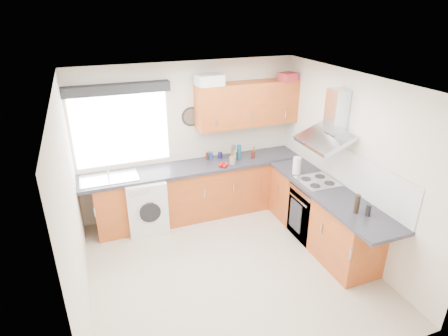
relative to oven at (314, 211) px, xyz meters
name	(u,v)px	position (x,y,z in m)	size (l,w,h in m)	color
ground_plane	(229,268)	(-1.50, -0.30, -0.42)	(3.60, 3.60, 0.00)	beige
ceiling	(230,84)	(-1.50, -0.30, 2.08)	(3.60, 3.60, 0.02)	white
wall_back	(189,140)	(-1.50, 1.50, 0.82)	(3.60, 0.02, 2.50)	silver
wall_front	(311,280)	(-1.50, -2.10, 0.82)	(3.60, 0.02, 2.50)	silver
wall_left	(73,214)	(-3.30, -0.30, 0.82)	(0.02, 3.60, 2.50)	silver
wall_right	(351,165)	(0.30, -0.30, 0.82)	(0.02, 3.60, 2.50)	silver
window	(121,129)	(-2.55, 1.49, 1.12)	(1.40, 0.02, 1.10)	silver
window_blind	(117,89)	(-2.55, 1.40, 1.76)	(1.50, 0.18, 0.14)	black
splashback	(336,162)	(0.29, 0.00, 0.75)	(0.01, 3.00, 0.54)	white
base_cab_back	(190,193)	(-1.60, 1.21, 0.01)	(3.00, 0.58, 0.86)	#A04519
base_cab_corner	(277,178)	(0.00, 1.20, 0.01)	(0.60, 0.60, 0.86)	#A04519
base_cab_right	(321,215)	(0.01, -0.15, 0.01)	(0.58, 2.10, 0.86)	#A04519
worktop_back	(195,167)	(-1.50, 1.20, 0.46)	(3.60, 0.62, 0.05)	#292831
worktop_right	(330,192)	(0.00, -0.30, 0.46)	(0.62, 2.42, 0.05)	#292831
sink	(109,176)	(-2.83, 1.20, 0.52)	(0.84, 0.46, 0.10)	silver
oven	(314,211)	(0.00, 0.00, 0.00)	(0.56, 0.58, 0.85)	black
hob_plate	(318,181)	(0.00, 0.00, 0.49)	(0.52, 0.52, 0.01)	silver
extractor_hood	(330,125)	(0.10, 0.00, 1.34)	(0.52, 0.78, 0.66)	silver
upper_cabinets	(247,104)	(-0.55, 1.32, 1.38)	(1.70, 0.35, 0.70)	#A04519
washing_machine	(147,203)	(-2.33, 1.10, 0.01)	(0.59, 0.57, 0.87)	silver
wall_clock	(192,117)	(-1.45, 1.48, 1.21)	(0.32, 0.32, 0.04)	black
casserole	(209,80)	(-1.20, 1.30, 1.81)	(0.40, 0.29, 0.17)	silver
storage_box	(288,77)	(0.10, 1.22, 1.79)	(0.27, 0.22, 0.12)	#B52E36
utensil_pot	(232,160)	(-0.92, 1.05, 0.55)	(0.09, 0.09, 0.13)	gray
kitchen_roll	(297,166)	(-0.14, 0.36, 0.62)	(0.12, 0.12, 0.26)	silver
tomato_cluster	(224,165)	(-1.09, 1.00, 0.52)	(0.14, 0.14, 0.06)	#C40708
jar_0	(234,156)	(-0.85, 1.13, 0.58)	(0.07, 0.07, 0.19)	olive
jar_1	(211,155)	(-1.17, 1.39, 0.54)	(0.07, 0.07, 0.11)	navy
jar_2	(220,155)	(-1.01, 1.36, 0.53)	(0.08, 0.08, 0.09)	#181446
jar_3	(239,152)	(-0.74, 1.20, 0.61)	(0.07, 0.07, 0.25)	navy
jar_4	(207,156)	(-1.24, 1.37, 0.55)	(0.04, 0.04, 0.12)	#501910
jar_5	(253,155)	(-0.50, 1.15, 0.55)	(0.06, 0.06, 0.13)	#511811
jar_6	(234,153)	(-0.83, 1.21, 0.61)	(0.07, 0.07, 0.25)	#1A597D
jar_7	(254,150)	(-0.41, 1.31, 0.55)	(0.04, 0.04, 0.14)	olive
bottle_0	(368,210)	(0.05, -1.01, 0.56)	(0.07, 0.07, 0.15)	black
bottle_1	(357,204)	(-0.05, -0.91, 0.61)	(0.07, 0.07, 0.25)	black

